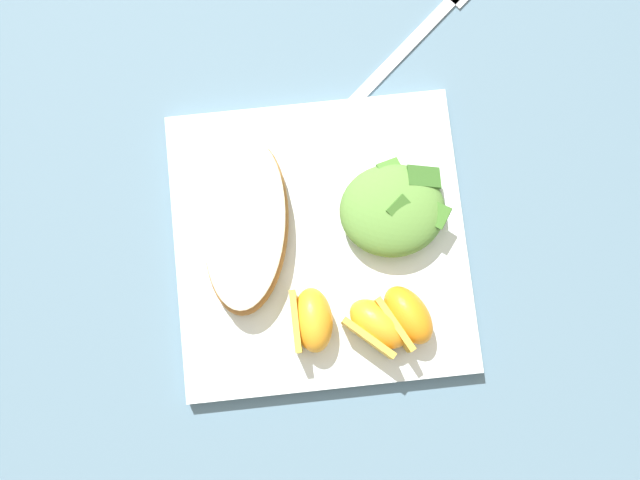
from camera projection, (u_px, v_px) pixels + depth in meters
The scene contains 8 objects.
ground at pixel (320, 244), 0.76m from camera, with size 3.00×3.00×0.00m, color slate.
white_plate at pixel (320, 243), 0.76m from camera, with size 0.28×0.28×0.02m, color silver.
cheesy_pizza_bread at pixel (246, 225), 0.73m from camera, with size 0.10×0.18×0.04m.
green_salad_pile at pixel (393, 210), 0.73m from camera, with size 0.10×0.10×0.04m.
orange_wedge_front at pixel (311, 320), 0.72m from camera, with size 0.04×0.06×0.04m.
orange_wedge_middle at pixel (377, 326), 0.72m from camera, with size 0.07×0.07×0.04m.
orange_wedge_rear at pixel (407, 316), 0.72m from camera, with size 0.06×0.07×0.04m.
metal_fork at pixel (424, 29), 0.80m from camera, with size 0.15×0.14×0.01m.
Camera 1 is at (-0.01, -0.12, 0.76)m, focal length 43.67 mm.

